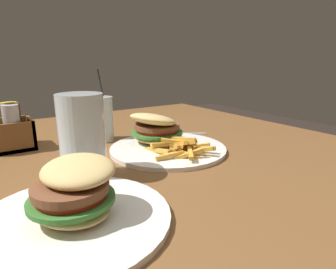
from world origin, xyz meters
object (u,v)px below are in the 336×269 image
at_px(spoon, 168,132).
at_px(condiment_caddy, 13,130).
at_px(beer_glass, 82,138).
at_px(juice_glass, 100,120).
at_px(meal_plate_far, 74,203).
at_px(meal_plate_near, 162,137).

bearing_deg(spoon, condiment_caddy, 18.51).
relative_size(beer_glass, juice_glass, 0.82).
bearing_deg(meal_plate_far, meal_plate_near, -52.91).
bearing_deg(meal_plate_near, meal_plate_far, 127.09).
xyz_separation_m(beer_glass, juice_glass, (0.23, -0.12, -0.02)).
bearing_deg(meal_plate_far, beer_glass, -23.10).
bearing_deg(juice_glass, meal_plate_far, 153.82).
bearing_deg(beer_glass, meal_plate_far, 156.90).
bearing_deg(spoon, juice_glass, 18.23).
xyz_separation_m(juice_glass, meal_plate_far, (-0.38, 0.19, -0.03)).
distance_m(juice_glass, meal_plate_far, 0.42).
distance_m(meal_plate_near, juice_glass, 0.19).
xyz_separation_m(beer_glass, meal_plate_far, (-0.15, 0.06, -0.05)).
relative_size(meal_plate_near, spoon, 2.09).
height_order(beer_glass, condiment_caddy, beer_glass).
height_order(juice_glass, condiment_caddy, juice_glass).
xyz_separation_m(meal_plate_near, meal_plate_far, (-0.22, 0.29, -0.00)).
bearing_deg(condiment_caddy, spoon, -104.35).
height_order(spoon, condiment_caddy, condiment_caddy).
xyz_separation_m(beer_glass, spoon, (0.18, -0.32, -0.07)).
height_order(meal_plate_near, meal_plate_far, meal_plate_near).
height_order(juice_glass, spoon, juice_glass).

